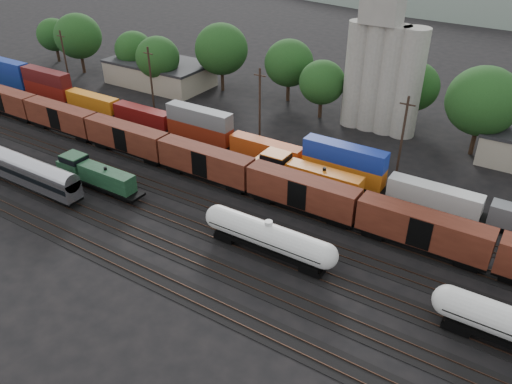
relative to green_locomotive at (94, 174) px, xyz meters
The scene contains 12 objects.
ground 22.98m from the green_locomotive, 12.63° to the left, with size 600.00×600.00×0.00m, color black.
tracks 22.98m from the green_locomotive, 12.63° to the left, with size 180.00×33.20×0.20m.
green_locomotive is the anchor object (origin of this frame).
tank_car_a 28.35m from the green_locomotive, ahead, with size 16.89×3.02×4.43m.
passenger_coach 9.87m from the green_locomotive, 149.49° to the right, with size 21.16×2.61×4.80m.
orange_locomotive 29.10m from the green_locomotive, 31.03° to the left, with size 17.78×2.96×4.44m.
boxcar_string 15.57m from the green_locomotive, 40.03° to the left, with size 138.20×2.90×4.20m.
container_wall 24.60m from the green_locomotive, 54.41° to the left, with size 160.00×2.60×5.80m.
grain_silo 49.16m from the green_locomotive, 58.02° to the left, with size 13.40×5.00×29.00m.
industrial_sheds 49.58m from the green_locomotive, 54.29° to the left, with size 119.38×17.26×5.10m.
tree_band 50.14m from the green_locomotive, 55.58° to the left, with size 165.61×21.78×14.11m.
utility_poles 35.24m from the green_locomotive, 50.43° to the left, with size 122.20×0.36×12.00m.
Camera 1 is at (29.21, -44.12, 35.63)m, focal length 35.00 mm.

